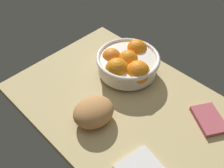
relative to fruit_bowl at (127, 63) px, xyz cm
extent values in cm
cube|color=tan|center=(9.66, -11.26, -6.93)|extent=(78.21, 52.96, 3.00)
cylinder|color=silver|center=(-0.25, 0.48, -4.65)|extent=(9.08, 9.08, 1.56)
cylinder|color=silver|center=(-0.25, 0.48, -1.02)|extent=(21.66, 21.66, 5.72)
torus|color=silver|center=(-0.25, 0.48, 1.84)|extent=(23.26, 23.26, 1.60)
sphere|color=orange|center=(-0.37, 0.75, 0.58)|extent=(7.49, 7.49, 7.49)
sphere|color=orange|center=(6.49, -1.83, 0.76)|extent=(8.50, 8.50, 8.50)
sphere|color=orange|center=(0.48, -5.96, 0.77)|extent=(8.55, 8.55, 8.55)
sphere|color=orange|center=(-2.04, 7.50, 0.66)|extent=(7.93, 7.93, 7.93)
sphere|color=orange|center=(-5.63, -2.54, 0.55)|extent=(7.30, 7.30, 7.30)
ellipsoid|color=#B87D48|center=(6.74, -22.87, -1.66)|extent=(13.21, 14.74, 7.55)
cube|color=#AB4C55|center=(33.08, 2.29, -4.65)|extent=(13.78, 12.68, 1.57)
camera|label=1|loc=(44.38, -52.63, 60.25)|focal=40.22mm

